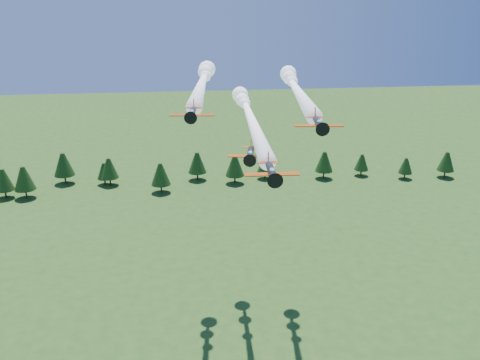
{
  "coord_description": "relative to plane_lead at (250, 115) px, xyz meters",
  "views": [
    {
      "loc": [
        -11.71,
        -77.23,
        68.74
      ],
      "look_at": [
        -2.7,
        0.0,
        40.7
      ],
      "focal_mm": 40.0,
      "sensor_mm": 36.0,
      "label": 1
    }
  ],
  "objects": [
    {
      "name": "plane_lead",
      "position": [
        0.0,
        0.0,
        0.0
      ],
      "size": [
        8.15,
        61.52,
        3.7
      ],
      "rotation": [
        0.0,
        0.0,
        -0.05
      ],
      "color": "black",
      "rests_on": "ground"
    },
    {
      "name": "plane_left",
      "position": [
        -8.9,
        3.16,
        6.12
      ],
      "size": [
        9.68,
        48.33,
        3.7
      ],
      "rotation": [
        0.0,
        0.0,
        -0.1
      ],
      "color": "black",
      "rests_on": "ground"
    },
    {
      "name": "treeline",
      "position": [
        -18.19,
        85.08,
        -38.59
      ],
      "size": [
        176.86,
        20.89,
        11.83
      ],
      "color": "#382314",
      "rests_on": "ground"
    },
    {
      "name": "plane_right",
      "position": [
        9.49,
        2.26,
        4.62
      ],
      "size": [
        10.02,
        51.44,
        3.7
      ],
      "rotation": [
        0.0,
        0.0,
        -0.1
      ],
      "color": "black",
      "rests_on": "ground"
    },
    {
      "name": "plane_slot",
      "position": [
        -2.28,
        -18.15,
        -2.23
      ],
      "size": [
        7.51,
        8.21,
        2.62
      ],
      "rotation": [
        0.0,
        0.0,
        -0.16
      ],
      "color": "black",
      "rests_on": "ground"
    }
  ]
}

